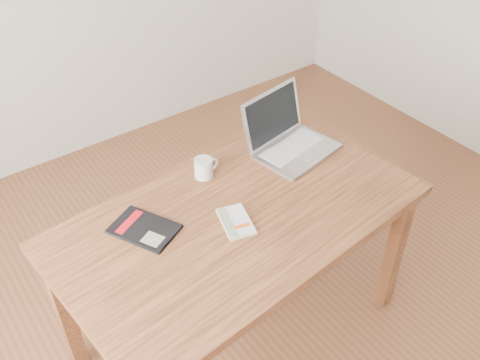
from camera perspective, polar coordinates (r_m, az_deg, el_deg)
room at (r=1.61m, az=5.64°, el=9.77°), size 4.04×4.04×2.70m
desk at (r=2.11m, az=-0.14°, el=-5.33°), size 1.47×0.92×0.75m
white_guidebook at (r=2.01m, az=-0.45°, el=-4.47°), size 0.15×0.19×0.02m
black_guidebook at (r=2.01m, az=-10.18°, el=-5.15°), size 0.25×0.28×0.01m
laptop at (r=2.36m, az=5.16°, el=4.45°), size 0.39×0.36×0.24m
coffee_mug at (r=2.20m, az=-3.84°, el=1.35°), size 0.11×0.08×0.08m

